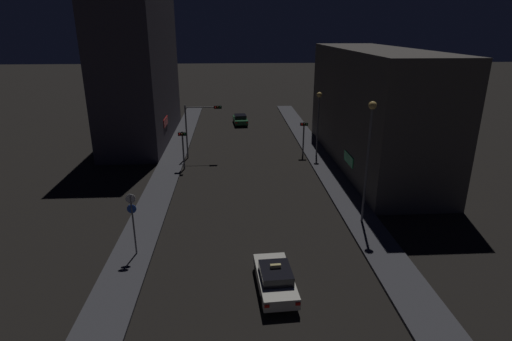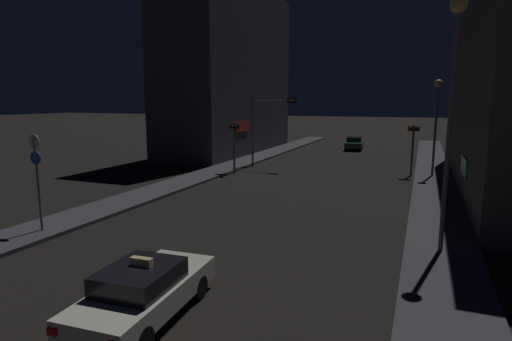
# 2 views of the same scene
# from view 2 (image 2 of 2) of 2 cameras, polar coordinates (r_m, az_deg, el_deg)

# --- Properties ---
(sidewalk_left) EXTENTS (2.53, 62.27, 0.17)m
(sidewalk_left) POSITION_cam_2_polar(r_m,az_deg,el_deg) (32.88, -4.61, 0.21)
(sidewalk_left) COLOR #424247
(sidewalk_left) RESTS_ON ground_plane
(sidewalk_right) EXTENTS (2.53, 62.27, 0.17)m
(sidewalk_right) POSITION_cam_2_polar(r_m,az_deg,el_deg) (29.50, 23.32, -1.61)
(sidewalk_right) COLOR #424247
(sidewalk_right) RESTS_ON ground_plane
(building_facade_left) EXTENTS (6.48, 20.21, 16.90)m
(building_facade_left) POSITION_cam_2_polar(r_m,az_deg,el_deg) (44.17, -3.69, 13.47)
(building_facade_left) COLOR #3D3842
(building_facade_left) RESTS_ON ground_plane
(taxi) EXTENTS (2.05, 4.55, 1.62)m
(taxi) POSITION_cam_2_polar(r_m,az_deg,el_deg) (11.04, -15.14, -15.71)
(taxi) COLOR silver
(taxi) RESTS_ON ground_plane
(far_car) EXTENTS (2.12, 4.57, 1.42)m
(far_car) POSITION_cam_2_polar(r_m,az_deg,el_deg) (47.86, 13.39, 3.68)
(far_car) COLOR #1E512D
(far_car) RESTS_ON ground_plane
(traffic_light_overhead) EXTENTS (3.82, 0.42, 5.67)m
(traffic_light_overhead) POSITION_cam_2_polar(r_m,az_deg,el_deg) (33.67, 1.69, 7.24)
(traffic_light_overhead) COLOR slate
(traffic_light_overhead) RESTS_ON ground_plane
(traffic_light_left_kerb) EXTENTS (0.80, 0.42, 3.80)m
(traffic_light_left_kerb) POSITION_cam_2_polar(r_m,az_deg,el_deg) (30.93, -3.06, 4.56)
(traffic_light_left_kerb) COLOR slate
(traffic_light_left_kerb) RESTS_ON ground_plane
(traffic_light_right_kerb) EXTENTS (0.80, 0.42, 3.69)m
(traffic_light_right_kerb) POSITION_cam_2_polar(r_m,az_deg,el_deg) (31.91, 20.81, 3.99)
(traffic_light_right_kerb) COLOR slate
(traffic_light_right_kerb) RESTS_ON ground_plane
(sign_pole_left) EXTENTS (0.58, 0.10, 3.92)m
(sign_pole_left) POSITION_cam_2_polar(r_m,az_deg,el_deg) (18.76, -27.92, -0.30)
(sign_pole_left) COLOR slate
(sign_pole_left) RESTS_ON sidewalk_left
(street_lamp_near_block) EXTENTS (0.54, 0.54, 8.54)m
(street_lamp_near_block) POSITION_cam_2_polar(r_m,az_deg,el_deg) (15.44, 25.51, 11.04)
(street_lamp_near_block) COLOR slate
(street_lamp_near_block) RESTS_ON sidewalk_right
(street_lamp_far_block) EXTENTS (0.56, 0.56, 6.70)m
(street_lamp_far_block) POSITION_cam_2_polar(r_m,az_deg,el_deg) (31.49, 23.65, 8.01)
(street_lamp_far_block) COLOR slate
(street_lamp_far_block) RESTS_ON sidewalk_right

